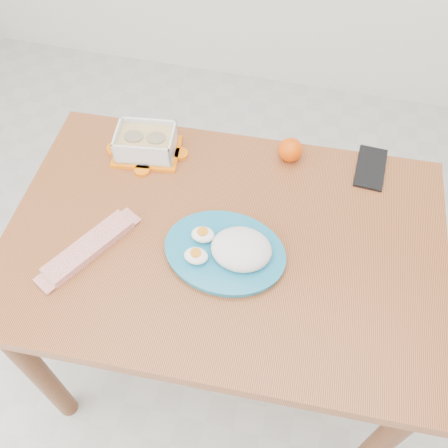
% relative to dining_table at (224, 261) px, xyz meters
% --- Properties ---
extents(ground, '(3.50, 3.50, 0.00)m').
position_rel_dining_table_xyz_m(ground, '(-0.00, -0.17, -0.64)').
color(ground, '#B7B7B2').
rests_on(ground, ground).
extents(dining_table, '(1.13, 0.78, 0.75)m').
position_rel_dining_table_xyz_m(dining_table, '(0.00, 0.00, 0.00)').
color(dining_table, '#AB5C30').
rests_on(dining_table, ground).
extents(food_container, '(0.20, 0.16, 0.08)m').
position_rel_dining_table_xyz_m(food_container, '(-0.28, 0.23, 0.15)').
color(food_container, orange).
rests_on(food_container, dining_table).
extents(orange_fruit, '(0.07, 0.07, 0.07)m').
position_rel_dining_table_xyz_m(orange_fruit, '(0.11, 0.31, 0.14)').
color(orange_fruit, red).
rests_on(orange_fruit, dining_table).
extents(rice_plate, '(0.32, 0.32, 0.08)m').
position_rel_dining_table_xyz_m(rice_plate, '(0.03, -0.05, 0.14)').
color(rice_plate, teal).
rests_on(rice_plate, dining_table).
extents(candy_bar, '(0.17, 0.24, 0.02)m').
position_rel_dining_table_xyz_m(candy_bar, '(-0.31, -0.11, 0.12)').
color(candy_bar, '#BA1509').
rests_on(candy_bar, dining_table).
extents(smartphone, '(0.08, 0.16, 0.01)m').
position_rel_dining_table_xyz_m(smartphone, '(0.34, 0.32, 0.12)').
color(smartphone, black).
rests_on(smartphone, dining_table).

